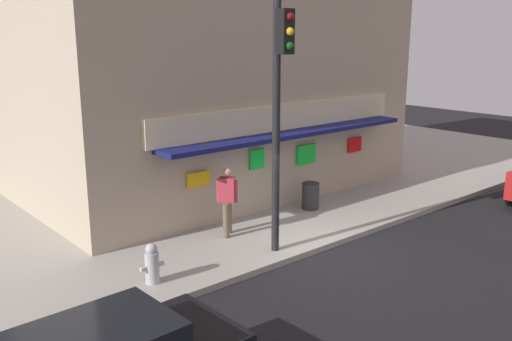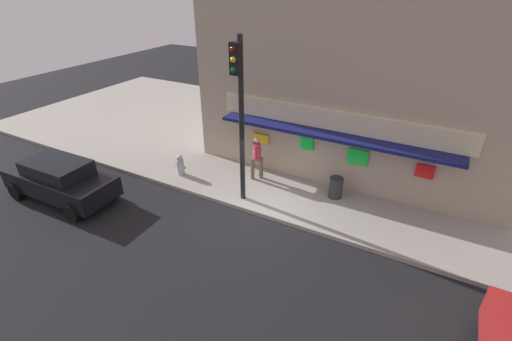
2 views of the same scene
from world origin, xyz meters
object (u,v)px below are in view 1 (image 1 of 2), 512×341
(fire_hydrant, at_px, (152,264))
(trash_can, at_px, (310,196))
(traffic_light, at_px, (279,97))
(pedestrian, at_px, (227,199))

(fire_hydrant, relative_size, trash_can, 1.10)
(traffic_light, height_order, trash_can, traffic_light)
(pedestrian, bearing_deg, fire_hydrant, -157.36)
(trash_can, relative_size, pedestrian, 0.44)
(traffic_light, relative_size, trash_can, 7.29)
(trash_can, distance_m, pedestrian, 3.25)
(traffic_light, height_order, pedestrian, traffic_light)
(fire_hydrant, bearing_deg, traffic_light, -7.57)
(fire_hydrant, height_order, pedestrian, pedestrian)
(traffic_light, bearing_deg, pedestrian, 98.83)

